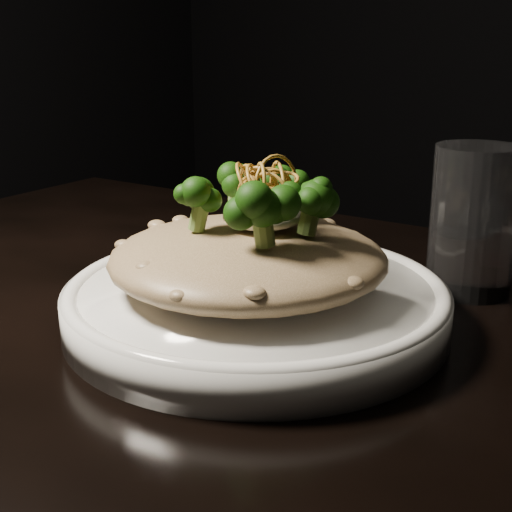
{
  "coord_description": "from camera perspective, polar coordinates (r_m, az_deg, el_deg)",
  "views": [
    {
      "loc": [
        0.26,
        -0.37,
        0.97
      ],
      "look_at": [
        -0.03,
        0.06,
        0.81
      ],
      "focal_mm": 50.0,
      "sensor_mm": 36.0,
      "label": 1
    }
  ],
  "objects": [
    {
      "name": "table",
      "position": [
        0.54,
        -1.07,
        -16.0
      ],
      "size": [
        1.1,
        0.8,
        0.75
      ],
      "color": "black",
      "rests_on": "ground"
    },
    {
      "name": "risotto",
      "position": [
        0.54,
        -0.65,
        -0.18
      ],
      "size": [
        0.21,
        0.21,
        0.05
      ],
      "primitive_type": "ellipsoid",
      "color": "brown",
      "rests_on": "plate"
    },
    {
      "name": "broccoli",
      "position": [
        0.53,
        0.06,
        4.94
      ],
      "size": [
        0.14,
        0.14,
        0.05
      ],
      "primitive_type": null,
      "color": "black",
      "rests_on": "risotto"
    },
    {
      "name": "plate",
      "position": [
        0.55,
        -0.0,
        -3.94
      ],
      "size": [
        0.29,
        0.29,
        0.03
      ],
      "primitive_type": "cylinder",
      "color": "white",
      "rests_on": "table"
    },
    {
      "name": "shallots",
      "position": [
        0.53,
        0.39,
        6.19
      ],
      "size": [
        0.06,
        0.06,
        0.04
      ],
      "primitive_type": null,
      "color": "#94601F",
      "rests_on": "cheese"
    },
    {
      "name": "drinking_glass",
      "position": [
        0.63,
        16.98,
        2.74
      ],
      "size": [
        0.1,
        0.1,
        0.13
      ],
      "primitive_type": "cylinder",
      "rotation": [
        0.0,
        0.0,
        -0.42
      ],
      "color": "silver",
      "rests_on": "table"
    },
    {
      "name": "cheese",
      "position": [
        0.53,
        0.55,
        3.22
      ],
      "size": [
        0.06,
        0.06,
        0.02
      ],
      "primitive_type": "ellipsoid",
      "color": "silver",
      "rests_on": "risotto"
    }
  ]
}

